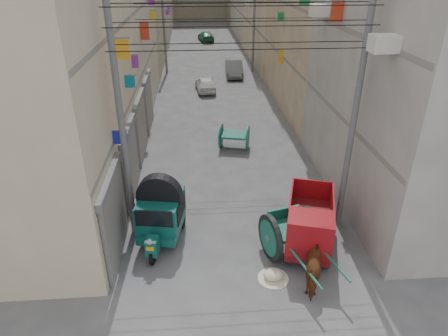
{
  "coord_description": "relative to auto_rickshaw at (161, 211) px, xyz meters",
  "views": [
    {
      "loc": [
        -1.38,
        -5.47,
        8.34
      ],
      "look_at": [
        -0.46,
        6.5,
        2.09
      ],
      "focal_mm": 32.0,
      "sensor_mm": 36.0,
      "label": 1
    }
  ],
  "objects": [
    {
      "name": "shutters_left",
      "position": [
        -1.31,
        4.79,
        0.43
      ],
      "size": [
        0.18,
        14.4,
        2.88
      ],
      "color": "#4B4B50",
      "rests_on": "ground"
    },
    {
      "name": "signboards",
      "position": [
        2.6,
        16.07,
        2.37
      ],
      "size": [
        8.22,
        40.52,
        5.67
      ],
      "color": "orange",
      "rests_on": "ground"
    },
    {
      "name": "utility_poles",
      "position": [
        2.61,
        11.41,
        2.94
      ],
      "size": [
        7.4,
        22.2,
        8.0
      ],
      "color": "#5B5B5D",
      "rests_on": "ground"
    },
    {
      "name": "auto_rickshaw",
      "position": [
        0.0,
        0.0,
        0.0
      ],
      "size": [
        1.75,
        2.65,
        1.8
      ],
      "rotation": [
        0.0,
        0.0,
        -0.17
      ],
      "color": "black",
      "rests_on": "ground"
    },
    {
      "name": "tonga_cart",
      "position": [
        4.09,
        -1.1,
        -0.29
      ],
      "size": [
        2.03,
        3.49,
        1.48
      ],
      "rotation": [
        0.0,
        0.0,
        0.26
      ],
      "color": "black",
      "rests_on": "ground"
    },
    {
      "name": "mini_truck",
      "position": [
        4.71,
        -1.02,
        -0.23
      ],
      "size": [
        2.21,
        3.36,
        1.74
      ],
      "rotation": [
        0.0,
        0.0,
        -0.29
      ],
      "color": "black",
      "rests_on": "ground"
    },
    {
      "name": "second_cart",
      "position": [
        3.12,
        7.01,
        -0.4
      ],
      "size": [
        1.65,
        1.53,
        1.24
      ],
      "rotation": [
        0.0,
        0.0,
        -0.24
      ],
      "color": "#145B48",
      "rests_on": "ground"
    },
    {
      "name": "feed_sack",
      "position": [
        3.36,
        -2.25,
        -0.92
      ],
      "size": [
        0.57,
        0.46,
        0.29
      ],
      "primitive_type": "ellipsoid",
      "color": "beige",
      "rests_on": "ground"
    },
    {
      "name": "horse",
      "position": [
        4.57,
        -2.59,
        -0.36
      ],
      "size": [
        1.18,
        1.8,
        1.4
      ],
      "primitive_type": "imported",
      "rotation": [
        0.0,
        0.0,
        2.86
      ],
      "color": "brown",
      "rests_on": "ground"
    },
    {
      "name": "distant_car_white",
      "position": [
        2.05,
        16.98,
        -0.53
      ],
      "size": [
        1.54,
        3.23,
        1.07
      ],
      "primitive_type": "imported",
      "rotation": [
        0.0,
        0.0,
        3.23
      ],
      "color": "silver",
      "rests_on": "ground"
    },
    {
      "name": "distant_car_grey",
      "position": [
        4.5,
        21.05,
        -0.45
      ],
      "size": [
        1.44,
        3.79,
        1.23
      ],
      "primitive_type": "imported",
      "rotation": [
        0.0,
        0.0,
        -0.04
      ],
      "color": "#555A59",
      "rests_on": "ground"
    },
    {
      "name": "distant_car_green",
      "position": [
        2.81,
        37.04,
        -0.53
      ],
      "size": [
        1.97,
        3.83,
        1.06
      ],
      "primitive_type": "imported",
      "rotation": [
        0.0,
        0.0,
        3.28
      ],
      "color": "#226444",
      "rests_on": "ground"
    }
  ]
}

